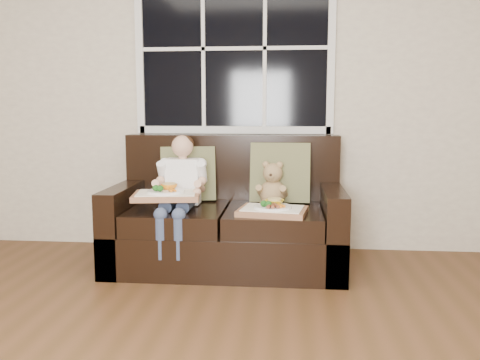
# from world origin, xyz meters

# --- Properties ---
(window_back) EXTENTS (1.62, 0.04, 1.37)m
(window_back) POSITION_xyz_m (-0.01, 2.48, 1.65)
(window_back) COLOR black
(window_back) RESTS_ON room_walls
(loveseat) EXTENTS (1.70, 0.92, 0.96)m
(loveseat) POSITION_xyz_m (-0.01, 2.02, 0.31)
(loveseat) COLOR black
(loveseat) RESTS_ON ground
(pillow_left) EXTENTS (0.45, 0.28, 0.43)m
(pillow_left) POSITION_xyz_m (-0.34, 2.17, 0.66)
(pillow_left) COLOR olive
(pillow_left) RESTS_ON loveseat
(pillow_right) EXTENTS (0.46, 0.22, 0.47)m
(pillow_right) POSITION_xyz_m (0.38, 2.17, 0.68)
(pillow_right) COLOR olive
(pillow_right) RESTS_ON loveseat
(child) EXTENTS (0.36, 0.59, 0.81)m
(child) POSITION_xyz_m (-0.34, 1.90, 0.63)
(child) COLOR white
(child) RESTS_ON loveseat
(teddy_bear) EXTENTS (0.22, 0.27, 0.35)m
(teddy_bear) POSITION_xyz_m (0.33, 2.04, 0.59)
(teddy_bear) COLOR #A78058
(teddy_bear) RESTS_ON loveseat
(tray_left) EXTENTS (0.50, 0.41, 0.10)m
(tray_left) POSITION_xyz_m (-0.40, 1.72, 0.58)
(tray_left) COLOR #9E6A47
(tray_left) RESTS_ON child
(tray_right) EXTENTS (0.50, 0.41, 0.10)m
(tray_right) POSITION_xyz_m (0.34, 1.72, 0.48)
(tray_right) COLOR #9E6A47
(tray_right) RESTS_ON loveseat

